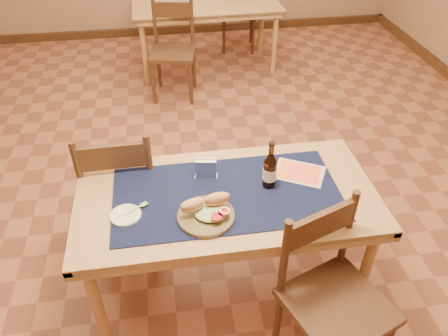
{
  "coord_description": "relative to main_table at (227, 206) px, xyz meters",
  "views": [
    {
      "loc": [
        -0.28,
        -2.51,
        2.3
      ],
      "look_at": [
        0.0,
        -0.7,
        0.85
      ],
      "focal_mm": 35.0,
      "sensor_mm": 36.0,
      "label": 1
    }
  ],
  "objects": [
    {
      "name": "chair_back_far",
      "position": [
        0.72,
        3.59,
        -0.19
      ],
      "size": [
        0.48,
        0.48,
        0.91
      ],
      "color": "#472D19",
      "rests_on": "ground"
    },
    {
      "name": "chair_main_far",
      "position": [
        -0.6,
        0.44,
        -0.16
      ],
      "size": [
        0.46,
        0.46,
        0.98
      ],
      "color": "#472D19",
      "rests_on": "ground"
    },
    {
      "name": "beer_bottle",
      "position": [
        0.24,
        0.03,
        0.19
      ],
      "size": [
        0.07,
        0.07,
        0.28
      ],
      "color": "#411F0B",
      "rests_on": "placemat"
    },
    {
      "name": "fork",
      "position": [
        -0.47,
        -0.06,
        0.1
      ],
      "size": [
        0.14,
        0.1,
        0.0
      ],
      "color": "#7AC26A",
      "rests_on": "side_plate"
    },
    {
      "name": "placemat",
      "position": [
        0.0,
        0.0,
        0.09
      ],
      "size": [
        1.2,
        0.6,
        0.01
      ],
      "primitive_type": "cube",
      "color": "#0E1634",
      "rests_on": "main_table"
    },
    {
      "name": "main_table",
      "position": [
        0.0,
        0.0,
        0.0
      ],
      "size": [
        1.6,
        0.8,
        0.75
      ],
      "color": "#AD8151",
      "rests_on": "ground"
    },
    {
      "name": "room",
      "position": [
        0.0,
        0.8,
        0.73
      ],
      "size": [
        6.04,
        7.04,
        2.84
      ],
      "color": "#9A5E43",
      "rests_on": "ground"
    },
    {
      "name": "baseboard",
      "position": [
        0.0,
        0.8,
        -0.62
      ],
      "size": [
        6.0,
        7.0,
        0.1
      ],
      "color": "#472D19",
      "rests_on": "ground"
    },
    {
      "name": "back_table",
      "position": [
        0.27,
        3.15,
        0.0
      ],
      "size": [
        1.62,
        0.83,
        0.75
      ],
      "color": "#AD8151",
      "rests_on": "ground"
    },
    {
      "name": "side_plate",
      "position": [
        -0.53,
        -0.09,
        0.1
      ],
      "size": [
        0.16,
        0.16,
        0.01
      ],
      "color": "silver",
      "rests_on": "placemat"
    },
    {
      "name": "chair_main_near",
      "position": [
        0.43,
        -0.54,
        -0.16
      ],
      "size": [
        0.58,
        0.58,
        0.97
      ],
      "color": "#472D19",
      "rests_on": "ground"
    },
    {
      "name": "menu_card",
      "position": [
        0.43,
        0.11,
        0.09
      ],
      "size": [
        0.34,
        0.31,
        0.01
      ],
      "color": "beige",
      "rests_on": "placemat"
    },
    {
      "name": "sandwich_plate",
      "position": [
        -0.12,
        -0.16,
        0.12
      ],
      "size": [
        0.29,
        0.29,
        0.11
      ],
      "color": "brown",
      "rests_on": "placemat"
    },
    {
      "name": "chair_back_near",
      "position": [
        -0.15,
        2.55,
        -0.17
      ],
      "size": [
        0.52,
        0.52,
        0.96
      ],
      "color": "#472D19",
      "rests_on": "ground"
    },
    {
      "name": "napkin_holder",
      "position": [
        -0.09,
        0.16,
        0.14
      ],
      "size": [
        0.13,
        0.06,
        0.11
      ],
      "color": "silver",
      "rests_on": "placemat"
    }
  ]
}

